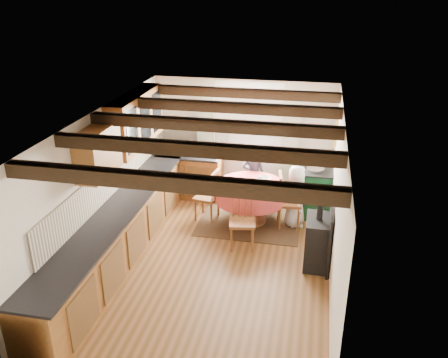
% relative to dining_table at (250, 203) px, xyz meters
% --- Properties ---
extents(floor, '(3.60, 5.50, 0.00)m').
position_rel_dining_table_xyz_m(floor, '(-0.34, -1.52, -0.38)').
color(floor, brown).
rests_on(floor, ground).
extents(ceiling, '(3.60, 5.50, 0.00)m').
position_rel_dining_table_xyz_m(ceiling, '(-0.34, -1.52, 2.02)').
color(ceiling, white).
rests_on(ceiling, ground).
extents(wall_back, '(3.60, 0.00, 2.40)m').
position_rel_dining_table_xyz_m(wall_back, '(-0.34, 1.23, 0.82)').
color(wall_back, silver).
rests_on(wall_back, ground).
extents(wall_front, '(3.60, 0.00, 2.40)m').
position_rel_dining_table_xyz_m(wall_front, '(-0.34, -4.27, 0.82)').
color(wall_front, silver).
rests_on(wall_front, ground).
extents(wall_left, '(0.00, 5.50, 2.40)m').
position_rel_dining_table_xyz_m(wall_left, '(-2.14, -1.52, 0.82)').
color(wall_left, silver).
rests_on(wall_left, ground).
extents(wall_right, '(0.00, 5.50, 2.40)m').
position_rel_dining_table_xyz_m(wall_right, '(1.46, -1.52, 0.82)').
color(wall_right, silver).
rests_on(wall_right, ground).
extents(beam_a, '(3.60, 0.16, 0.16)m').
position_rel_dining_table_xyz_m(beam_a, '(-0.34, -3.52, 1.93)').
color(beam_a, black).
rests_on(beam_a, ceiling).
extents(beam_b, '(3.60, 0.16, 0.16)m').
position_rel_dining_table_xyz_m(beam_b, '(-0.34, -2.52, 1.93)').
color(beam_b, black).
rests_on(beam_b, ceiling).
extents(beam_c, '(3.60, 0.16, 0.16)m').
position_rel_dining_table_xyz_m(beam_c, '(-0.34, -1.52, 1.93)').
color(beam_c, black).
rests_on(beam_c, ceiling).
extents(beam_d, '(3.60, 0.16, 0.16)m').
position_rel_dining_table_xyz_m(beam_d, '(-0.34, -0.52, 1.93)').
color(beam_d, black).
rests_on(beam_d, ceiling).
extents(beam_e, '(3.60, 0.16, 0.16)m').
position_rel_dining_table_xyz_m(beam_e, '(-0.34, 0.48, 1.93)').
color(beam_e, black).
rests_on(beam_e, ceiling).
extents(splash_left, '(0.02, 4.50, 0.55)m').
position_rel_dining_table_xyz_m(splash_left, '(-2.12, -1.22, 0.82)').
color(splash_left, beige).
rests_on(splash_left, wall_left).
extents(splash_back, '(1.40, 0.02, 0.55)m').
position_rel_dining_table_xyz_m(splash_back, '(-1.34, 1.21, 0.82)').
color(splash_back, beige).
rests_on(splash_back, wall_back).
extents(base_cabinet_left, '(0.60, 5.30, 0.88)m').
position_rel_dining_table_xyz_m(base_cabinet_left, '(-1.84, -1.52, 0.06)').
color(base_cabinet_left, brown).
rests_on(base_cabinet_left, floor).
extents(base_cabinet_back, '(1.30, 0.60, 0.88)m').
position_rel_dining_table_xyz_m(base_cabinet_back, '(-1.39, 0.93, 0.06)').
color(base_cabinet_back, brown).
rests_on(base_cabinet_back, floor).
extents(worktop_left, '(0.64, 5.30, 0.04)m').
position_rel_dining_table_xyz_m(worktop_left, '(-1.82, -1.52, 0.52)').
color(worktop_left, black).
rests_on(worktop_left, base_cabinet_left).
extents(worktop_back, '(1.30, 0.64, 0.04)m').
position_rel_dining_table_xyz_m(worktop_back, '(-1.39, 0.91, 0.52)').
color(worktop_back, black).
rests_on(worktop_back, base_cabinet_back).
extents(wall_cabinet_glass, '(0.34, 1.80, 0.90)m').
position_rel_dining_table_xyz_m(wall_cabinet_glass, '(-1.97, -0.32, 1.57)').
color(wall_cabinet_glass, brown).
rests_on(wall_cabinet_glass, wall_left).
extents(wall_cabinet_solid, '(0.34, 0.90, 0.70)m').
position_rel_dining_table_xyz_m(wall_cabinet_solid, '(-1.97, -1.82, 1.52)').
color(wall_cabinet_solid, brown).
rests_on(wall_cabinet_solid, wall_left).
extents(window_frame, '(1.34, 0.03, 1.54)m').
position_rel_dining_table_xyz_m(window_frame, '(-0.24, 1.21, 1.22)').
color(window_frame, white).
rests_on(window_frame, wall_back).
extents(window_pane, '(1.20, 0.01, 1.40)m').
position_rel_dining_table_xyz_m(window_pane, '(-0.24, 1.22, 1.22)').
color(window_pane, white).
rests_on(window_pane, wall_back).
extents(curtain_left, '(0.35, 0.10, 2.10)m').
position_rel_dining_table_xyz_m(curtain_left, '(-1.09, 1.13, 0.72)').
color(curtain_left, beige).
rests_on(curtain_left, wall_back).
extents(curtain_right, '(0.35, 0.10, 2.10)m').
position_rel_dining_table_xyz_m(curtain_right, '(0.61, 1.13, 0.72)').
color(curtain_right, beige).
rests_on(curtain_right, wall_back).
extents(curtain_rod, '(2.00, 0.03, 0.03)m').
position_rel_dining_table_xyz_m(curtain_rod, '(-0.24, 1.13, 1.82)').
color(curtain_rod, black).
rests_on(curtain_rod, wall_back).
extents(wall_picture, '(0.04, 0.50, 0.60)m').
position_rel_dining_table_xyz_m(wall_picture, '(1.43, 0.78, 1.32)').
color(wall_picture, gold).
rests_on(wall_picture, wall_right).
extents(wall_plate, '(0.30, 0.02, 0.30)m').
position_rel_dining_table_xyz_m(wall_plate, '(0.71, 1.20, 1.32)').
color(wall_plate, silver).
rests_on(wall_plate, wall_back).
extents(rug, '(1.87, 1.46, 0.01)m').
position_rel_dining_table_xyz_m(rug, '(-0.00, 0.00, -0.38)').
color(rug, '#322413').
rests_on(rug, floor).
extents(dining_table, '(1.27, 1.27, 0.77)m').
position_rel_dining_table_xyz_m(dining_table, '(0.00, 0.00, 0.00)').
color(dining_table, '#EA463B').
rests_on(dining_table, floor).
extents(chair_near, '(0.50, 0.51, 1.00)m').
position_rel_dining_table_xyz_m(chair_near, '(-0.00, -0.89, 0.12)').
color(chair_near, '#985826').
rests_on(chair_near, floor).
extents(chair_left, '(0.51, 0.49, 0.98)m').
position_rel_dining_table_xyz_m(chair_left, '(-0.81, -0.03, 0.11)').
color(chair_left, '#985826').
rests_on(chair_left, floor).
extents(chair_right, '(0.52, 0.50, 1.02)m').
position_rel_dining_table_xyz_m(chair_right, '(0.70, 0.00, 0.13)').
color(chair_right, '#985826').
rests_on(chair_right, floor).
extents(aga_range, '(0.66, 1.02, 0.94)m').
position_rel_dining_table_xyz_m(aga_range, '(1.13, 0.74, 0.09)').
color(aga_range, '#113C1F').
rests_on(aga_range, floor).
extents(cast_iron_stove, '(0.38, 0.63, 1.26)m').
position_rel_dining_table_xyz_m(cast_iron_stove, '(1.24, -1.17, 0.25)').
color(cast_iron_stove, black).
rests_on(cast_iron_stove, floor).
extents(child_far, '(0.47, 0.32, 1.24)m').
position_rel_dining_table_xyz_m(child_far, '(-0.06, 0.75, 0.24)').
color(child_far, '#2D3140').
rests_on(child_far, floor).
extents(child_right, '(0.47, 0.63, 1.16)m').
position_rel_dining_table_xyz_m(child_right, '(0.81, 0.06, 0.20)').
color(child_right, white).
rests_on(child_right, floor).
extents(bowl_a, '(0.24, 0.24, 0.06)m').
position_rel_dining_table_xyz_m(bowl_a, '(0.22, 0.24, 0.41)').
color(bowl_a, silver).
rests_on(bowl_a, dining_table).
extents(bowl_b, '(0.30, 0.30, 0.07)m').
position_rel_dining_table_xyz_m(bowl_b, '(0.00, 0.00, 0.42)').
color(bowl_b, silver).
rests_on(bowl_b, dining_table).
extents(cup, '(0.15, 0.15, 0.10)m').
position_rel_dining_table_xyz_m(cup, '(0.14, 0.09, 0.43)').
color(cup, silver).
rests_on(cup, dining_table).
extents(canister_tall, '(0.13, 0.13, 0.22)m').
position_rel_dining_table_xyz_m(canister_tall, '(-1.76, 0.95, 0.65)').
color(canister_tall, '#262628').
rests_on(canister_tall, worktop_back).
extents(canister_wide, '(0.17, 0.17, 0.19)m').
position_rel_dining_table_xyz_m(canister_wide, '(-1.31, 0.99, 0.63)').
color(canister_wide, '#262628').
rests_on(canister_wide, worktop_back).
extents(canister_slim, '(0.10, 0.10, 0.27)m').
position_rel_dining_table_xyz_m(canister_slim, '(-1.06, 0.91, 0.67)').
color(canister_slim, '#262628').
rests_on(canister_slim, worktop_back).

